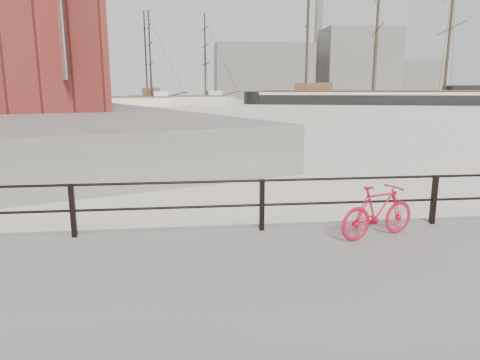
# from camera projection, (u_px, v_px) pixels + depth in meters

# --- Properties ---
(ground) EXTENTS (400.00, 400.00, 0.00)m
(ground) POSITION_uv_depth(u_px,v_px,m) (426.00, 237.00, 8.90)
(ground) COLOR white
(ground) RESTS_ON ground
(guardrail) EXTENTS (28.00, 0.10, 1.00)m
(guardrail) POSITION_uv_depth(u_px,v_px,m) (434.00, 200.00, 8.58)
(guardrail) COLOR black
(guardrail) RESTS_ON promenade
(bicycle) EXTENTS (1.62, 0.75, 0.99)m
(bicycle) POSITION_uv_depth(u_px,v_px,m) (378.00, 211.00, 7.78)
(bicycle) COLOR red
(bicycle) RESTS_ON promenade
(barque_black) EXTENTS (64.85, 37.74, 34.76)m
(barque_black) POSITION_uv_depth(u_px,v_px,m) (372.00, 105.00, 90.41)
(barque_black) COLOR black
(barque_black) RESTS_ON ground
(schooner_mid) EXTENTS (27.00, 14.18, 18.83)m
(schooner_mid) POSITION_uv_depth(u_px,v_px,m) (177.00, 105.00, 86.60)
(schooner_mid) COLOR beige
(schooner_mid) RESTS_ON ground
(schooner_left) EXTENTS (25.89, 15.10, 18.50)m
(schooner_left) POSITION_uv_depth(u_px,v_px,m) (123.00, 106.00, 81.76)
(schooner_left) COLOR white
(schooner_left) RESTS_ON ground
(industrial_west) EXTENTS (32.00, 18.00, 18.00)m
(industrial_west) POSITION_uv_depth(u_px,v_px,m) (262.00, 72.00, 145.38)
(industrial_west) COLOR gray
(industrial_west) RESTS_ON ground
(industrial_mid) EXTENTS (26.00, 20.00, 24.00)m
(industrial_mid) POSITION_uv_depth(u_px,v_px,m) (356.00, 65.00, 153.56)
(industrial_mid) COLOR gray
(industrial_mid) RESTS_ON ground
(industrial_east) EXTENTS (20.00, 16.00, 14.00)m
(industrial_east) POSITION_uv_depth(u_px,v_px,m) (409.00, 79.00, 162.04)
(industrial_east) COLOR gray
(industrial_east) RESTS_ON ground
(smokestack) EXTENTS (2.80, 2.80, 44.00)m
(smokestack) POSITION_uv_depth(u_px,v_px,m) (318.00, 37.00, 154.90)
(smokestack) COLOR gray
(smokestack) RESTS_ON ground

